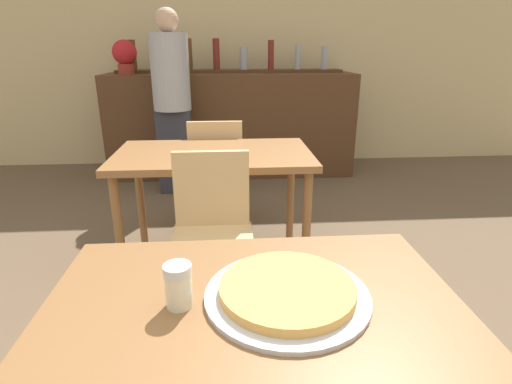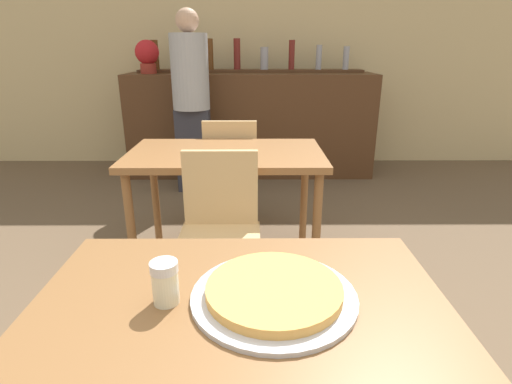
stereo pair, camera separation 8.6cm
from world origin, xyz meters
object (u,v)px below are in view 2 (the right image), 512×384
object	(u,v)px
chair_far_side_front	(220,224)
potted_plant	(147,55)
person_standing	(191,98)
cheese_shaker	(165,282)
chair_far_side_back	(231,166)
pizza_tray	(274,292)

from	to	relation	value
chair_far_side_front	potted_plant	bearing A→B (deg)	110.25
chair_far_side_front	potted_plant	distance (m)	2.74
person_standing	cheese_shaker	bearing A→B (deg)	-82.83
chair_far_side_back	potted_plant	size ratio (longest dim) A/B	2.60
chair_far_side_front	person_standing	world-z (taller)	person_standing
chair_far_side_front	chair_far_side_back	bearing A→B (deg)	90.00
cheese_shaker	person_standing	xyz separation A→B (m)	(-0.37, 2.97, 0.07)
pizza_tray	cheese_shaker	bearing A→B (deg)	-176.94
pizza_tray	person_standing	bearing A→B (deg)	101.92
chair_far_side_front	pizza_tray	world-z (taller)	chair_far_side_front
potted_plant	pizza_tray	bearing A→B (deg)	-72.04
chair_far_side_front	pizza_tray	xyz separation A→B (m)	(0.22, -1.01, 0.29)
person_standing	potted_plant	xyz separation A→B (m)	(-0.51, 0.53, 0.37)
cheese_shaker	person_standing	bearing A→B (deg)	97.17
chair_far_side_back	potted_plant	xyz separation A→B (m)	(-0.91, 1.42, 0.76)
potted_plant	chair_far_side_front	bearing A→B (deg)	-69.75
pizza_tray	person_standing	distance (m)	3.02
cheese_shaker	chair_far_side_back	bearing A→B (deg)	89.09
chair_far_side_front	person_standing	size ratio (longest dim) A/B	0.52
pizza_tray	potted_plant	xyz separation A→B (m)	(-1.13, 3.49, 0.47)
pizza_tray	potted_plant	bearing A→B (deg)	107.96
person_standing	potted_plant	distance (m)	0.82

